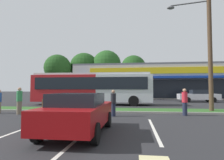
% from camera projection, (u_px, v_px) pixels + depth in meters
% --- Properties ---
extents(grass_median, '(56.00, 2.20, 0.12)m').
position_uv_depth(grass_median, '(126.00, 110.00, 13.86)').
color(grass_median, '#2D5B23').
rests_on(grass_median, ground_plane).
extents(curb_lip, '(56.00, 0.24, 0.12)m').
position_uv_depth(curb_lip, '(125.00, 112.00, 12.65)').
color(curb_lip, gray).
rests_on(curb_lip, ground_plane).
extents(parking_stripe_0, '(0.12, 4.80, 0.01)m').
position_uv_depth(parking_stripe_0, '(1.00, 137.00, 6.30)').
color(parking_stripe_0, silver).
rests_on(parking_stripe_0, ground_plane).
extents(parking_stripe_1, '(0.12, 4.80, 0.01)m').
position_uv_depth(parking_stripe_1, '(76.00, 141.00, 5.86)').
color(parking_stripe_1, silver).
rests_on(parking_stripe_1, ground_plane).
extents(parking_stripe_2, '(0.12, 4.80, 0.01)m').
position_uv_depth(parking_stripe_2, '(154.00, 129.00, 7.58)').
color(parking_stripe_2, silver).
rests_on(parking_stripe_2, ground_plane).
extents(storefront_building, '(29.83, 15.14, 5.84)m').
position_uv_depth(storefront_building, '(159.00, 82.00, 36.04)').
color(storefront_building, '#BCB7AD').
rests_on(storefront_building, ground_plane).
extents(tree_far_left, '(6.33, 6.33, 9.85)m').
position_uv_depth(tree_far_left, '(58.00, 68.00, 44.58)').
color(tree_far_left, '#473323').
rests_on(tree_far_left, ground_plane).
extents(tree_left, '(7.44, 7.44, 10.96)m').
position_uv_depth(tree_left, '(84.00, 67.00, 48.37)').
color(tree_left, '#473323').
rests_on(tree_left, ground_plane).
extents(tree_mid_left, '(7.19, 7.19, 11.43)m').
position_uv_depth(tree_mid_left, '(107.00, 65.00, 47.48)').
color(tree_mid_left, '#473323').
rests_on(tree_mid_left, ground_plane).
extents(tree_mid, '(5.81, 5.81, 9.47)m').
position_uv_depth(tree_mid, '(133.00, 68.00, 43.58)').
color(tree_mid, '#473323').
rests_on(tree_mid, ground_plane).
extents(utility_pole, '(3.13, 2.38, 10.99)m').
position_uv_depth(utility_pole, '(207.00, 29.00, 13.31)').
color(utility_pole, '#4C3826').
rests_on(utility_pole, ground_plane).
extents(city_bus, '(12.23, 2.82, 3.25)m').
position_uv_depth(city_bus, '(92.00, 88.00, 19.45)').
color(city_bus, '#AD191E').
rests_on(city_bus, ground_plane).
extents(bus_stop_bench, '(1.60, 0.45, 0.95)m').
position_uv_depth(bus_stop_bench, '(54.00, 106.00, 12.39)').
color(bus_stop_bench, brown).
rests_on(bus_stop_bench, ground_plane).
extents(car_0, '(1.99, 4.16, 1.46)m').
position_uv_depth(car_0, '(79.00, 112.00, 6.83)').
color(car_0, maroon).
rests_on(car_0, ground_plane).
extents(car_1, '(4.78, 2.02, 1.53)m').
position_uv_depth(car_1, '(198.00, 96.00, 23.55)').
color(car_1, '#B7B7BC').
rests_on(car_1, ground_plane).
extents(pedestrian_near_bench, '(0.32, 0.32, 1.57)m').
position_uv_depth(pedestrian_near_bench, '(113.00, 103.00, 11.18)').
color(pedestrian_near_bench, '#1E2338').
rests_on(pedestrian_near_bench, ground_plane).
extents(pedestrian_by_pole, '(0.35, 0.35, 1.73)m').
position_uv_depth(pedestrian_by_pole, '(19.00, 101.00, 12.05)').
color(pedestrian_by_pole, '#726651').
rests_on(pedestrian_by_pole, ground_plane).
extents(pedestrian_mid, '(0.33, 0.33, 1.65)m').
position_uv_depth(pedestrian_mid, '(185.00, 102.00, 11.51)').
color(pedestrian_mid, '#1E2338').
rests_on(pedestrian_mid, ground_plane).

